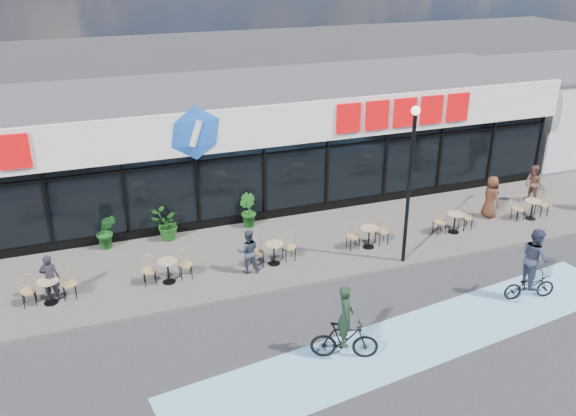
{
  "coord_description": "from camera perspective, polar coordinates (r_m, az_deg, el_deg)",
  "views": [
    {
      "loc": [
        -3.86,
        -12.95,
        9.69
      ],
      "look_at": [
        2.15,
        3.5,
        2.03
      ],
      "focal_mm": 38.0,
      "sensor_mm": 36.0,
      "label": 1
    }
  ],
  "objects": [
    {
      "name": "bistro_set_7",
      "position": [
        24.67,
        21.75,
        0.12
      ],
      "size": [
        1.54,
        0.62,
        0.9
      ],
      "color": "tan",
      "rests_on": "sidewalk"
    },
    {
      "name": "building",
      "position": [
        24.34,
        -10.06,
        5.67
      ],
      "size": [
        30.6,
        6.57,
        4.75
      ],
      "color": "black",
      "rests_on": "ground"
    },
    {
      "name": "bike_lane",
      "position": [
        16.93,
        12.02,
        -11.88
      ],
      "size": [
        14.17,
        4.13,
        0.01
      ],
      "primitive_type": "cube",
      "rotation": [
        0.0,
        0.0,
        0.14
      ],
      "color": "#72AED8",
      "rests_on": "ground"
    },
    {
      "name": "potted_plant_right",
      "position": [
        22.24,
        -3.81,
        -0.25
      ],
      "size": [
        0.75,
        0.82,
        1.23
      ],
      "primitive_type": "imported",
      "rotation": [
        0.0,
        0.0,
        1.93
      ],
      "color": "#154714",
      "rests_on": "sidewalk"
    },
    {
      "name": "ground",
      "position": [
        16.63,
        -2.9,
        -12.06
      ],
      "size": [
        120.0,
        120.0,
        0.0
      ],
      "primitive_type": "plane",
      "color": "#28282B",
      "rests_on": "ground"
    },
    {
      "name": "pedestrian_b",
      "position": [
        24.12,
        18.45,
        1.0
      ],
      "size": [
        0.54,
        0.81,
        1.63
      ],
      "primitive_type": "imported",
      "rotation": [
        0.0,
        0.0,
        1.54
      ],
      "color": "#462519",
      "rests_on": "sidewalk"
    },
    {
      "name": "potted_plant_left",
      "position": [
        21.5,
        -16.63,
        -2.11
      ],
      "size": [
        0.74,
        0.63,
        1.24
      ],
      "primitive_type": "imported",
      "rotation": [
        0.0,
        0.0,
        6.16
      ],
      "color": "#154A18",
      "rests_on": "sidewalk"
    },
    {
      "name": "neighbour_building",
      "position": [
        35.0,
        25.07,
        8.83
      ],
      "size": [
        9.2,
        7.2,
        4.11
      ],
      "color": "beige",
      "rests_on": "ground"
    },
    {
      "name": "bistro_set_2",
      "position": [
        18.99,
        -21.48,
        -6.95
      ],
      "size": [
        1.54,
        0.62,
        0.9
      ],
      "color": "tan",
      "rests_on": "sidewalk"
    },
    {
      "name": "bistro_set_3",
      "position": [
        19.07,
        -11.22,
        -5.5
      ],
      "size": [
        1.54,
        0.62,
        0.9
      ],
      "color": "tan",
      "rests_on": "sidewalk"
    },
    {
      "name": "pedestrian_a",
      "position": [
        26.14,
        21.98,
        2.1
      ],
      "size": [
        0.69,
        0.83,
        1.52
      ],
      "primitive_type": "imported",
      "rotation": [
        0.0,
        0.0,
        -1.4
      ],
      "color": "brown",
      "rests_on": "sidewalk"
    },
    {
      "name": "patron_left",
      "position": [
        18.92,
        -21.39,
        -6.1
      ],
      "size": [
        0.59,
        0.44,
        1.47
      ],
      "primitive_type": "imported",
      "rotation": [
        0.0,
        0.0,
        2.97
      ],
      "color": "black",
      "rests_on": "sidewalk"
    },
    {
      "name": "sidewalk",
      "position": [
        20.31,
        -6.72,
        -4.91
      ],
      "size": [
        44.0,
        5.0,
        0.1
      ],
      "primitive_type": "cube",
      "color": "#514D48",
      "rests_on": "ground"
    },
    {
      "name": "bistro_set_5",
      "position": [
        20.97,
        7.47,
        -2.43
      ],
      "size": [
        1.54,
        0.62,
        0.9
      ],
      "color": "tan",
      "rests_on": "sidewalk"
    },
    {
      "name": "patron_right",
      "position": [
        19.12,
        -3.76,
        -4.06
      ],
      "size": [
        0.8,
        0.67,
        1.45
      ],
      "primitive_type": "imported",
      "rotation": [
        0.0,
        0.0,
        2.95
      ],
      "color": "#2A3242",
      "rests_on": "sidewalk"
    },
    {
      "name": "bistro_set_6",
      "position": [
        22.64,
        15.19,
        -1.06
      ],
      "size": [
        1.54,
        0.62,
        0.9
      ],
      "color": "tan",
      "rests_on": "sidewalk"
    },
    {
      "name": "potted_plant_mid",
      "position": [
        21.61,
        -11.29,
        -1.59
      ],
      "size": [
        1.18,
        1.08,
        1.11
      ],
      "primitive_type": "imported",
      "rotation": [
        0.0,
        0.0,
        3.38
      ],
      "color": "#174915",
      "rests_on": "sidewalk"
    },
    {
      "name": "bistro_set_4",
      "position": [
        19.75,
        -1.41,
        -3.95
      ],
      "size": [
        1.54,
        0.62,
        0.9
      ],
      "color": "tan",
      "rests_on": "sidewalk"
    },
    {
      "name": "cyclist_b",
      "position": [
        19.14,
        21.9,
        -5.29
      ],
      "size": [
        1.64,
        0.99,
        2.27
      ],
      "color": "black",
      "rests_on": "ground"
    },
    {
      "name": "cyclist_a",
      "position": [
        15.58,
        5.34,
        -11.56
      ],
      "size": [
        1.78,
        1.1,
        2.07
      ],
      "color": "black",
      "rests_on": "ground"
    },
    {
      "name": "lamp_post",
      "position": [
        19.16,
        11.38,
        3.24
      ],
      "size": [
        0.28,
        0.28,
        5.17
      ],
      "color": "black",
      "rests_on": "sidewalk"
    }
  ]
}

